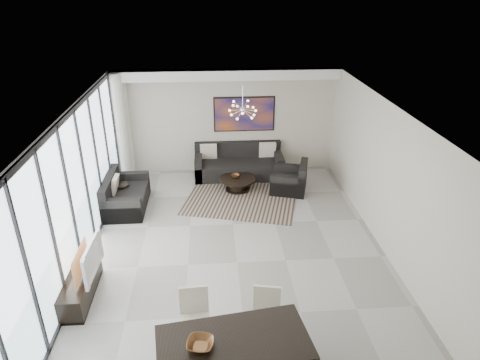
{
  "coord_description": "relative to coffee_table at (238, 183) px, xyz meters",
  "views": [
    {
      "loc": [
        -0.44,
        -6.84,
        5.05
      ],
      "look_at": [
        0.14,
        1.13,
        1.25
      ],
      "focal_mm": 32.0,
      "sensor_mm": 36.0,
      "label": 1
    }
  ],
  "objects": [
    {
      "name": "room_shell",
      "position": [
        0.23,
        -3.17,
        1.27
      ],
      "size": [
        6.0,
        9.0,
        2.9
      ],
      "color": "#A8A39B",
      "rests_on": "ground"
    },
    {
      "name": "window_wall",
      "position": [
        -3.08,
        -3.17,
        1.28
      ],
      "size": [
        0.37,
        8.95,
        2.9
      ],
      "color": "silver",
      "rests_on": "floor"
    },
    {
      "name": "soffit",
      "position": [
        -0.23,
        1.13,
        2.59
      ],
      "size": [
        5.98,
        0.4,
        0.26
      ],
      "primitive_type": "cube",
      "color": "white",
      "rests_on": "room_shell"
    },
    {
      "name": "painting",
      "position": [
        0.27,
        1.3,
        1.47
      ],
      "size": [
        1.68,
        0.04,
        0.98
      ],
      "primitive_type": "cube",
      "color": "#B45019",
      "rests_on": "room_shell"
    },
    {
      "name": "chandelier",
      "position": [
        0.07,
        -0.67,
        2.17
      ],
      "size": [
        0.66,
        0.66,
        0.71
      ],
      "color": "silver",
      "rests_on": "room_shell"
    },
    {
      "name": "rug",
      "position": [
        0.05,
        -0.57,
        -0.18
      ],
      "size": [
        3.12,
        2.68,
        0.01
      ],
      "primitive_type": "cube",
      "rotation": [
        0.0,
        0.0,
        -0.25
      ],
      "color": "black",
      "rests_on": "floor"
    },
    {
      "name": "coffee_table",
      "position": [
        0.0,
        0.0,
        0.0
      ],
      "size": [
        0.93,
        0.93,
        0.33
      ],
      "color": "black",
      "rests_on": "floor"
    },
    {
      "name": "bowl_coffee",
      "position": [
        -0.06,
        0.07,
        0.18
      ],
      "size": [
        0.27,
        0.27,
        0.07
      ],
      "primitive_type": "imported",
      "rotation": [
        0.0,
        0.0,
        0.16
      ],
      "color": "brown",
      "rests_on": "coffee_table"
    },
    {
      "name": "sofa_main",
      "position": [
        0.09,
        0.9,
        0.11
      ],
      "size": [
        2.42,
        0.99,
        0.88
      ],
      "color": "black",
      "rests_on": "floor"
    },
    {
      "name": "loveseat",
      "position": [
        -2.78,
        -0.74,
        0.09
      ],
      "size": [
        0.92,
        1.63,
        0.81
      ],
      "color": "black",
      "rests_on": "floor"
    },
    {
      "name": "armchair",
      "position": [
        1.36,
        -0.13,
        0.08
      ],
      "size": [
        1.09,
        1.13,
        0.78
      ],
      "color": "black",
      "rests_on": "floor"
    },
    {
      "name": "side_table",
      "position": [
        -2.88,
        -0.46,
        0.14
      ],
      "size": [
        0.35,
        0.35,
        0.48
      ],
      "color": "black",
      "rests_on": "floor"
    },
    {
      "name": "tv_console",
      "position": [
        -2.99,
        -3.94,
        0.04
      ],
      "size": [
        0.4,
        1.42,
        0.44
      ],
      "primitive_type": "cube",
      "color": "black",
      "rests_on": "floor"
    },
    {
      "name": "television",
      "position": [
        -2.83,
        -3.87,
        0.55
      ],
      "size": [
        0.17,
        1.01,
        0.58
      ],
      "primitive_type": "imported",
      "rotation": [
        0.0,
        0.0,
        1.54
      ],
      "color": "gray",
      "rests_on": "tv_console"
    },
    {
      "name": "dining_table",
      "position": [
        -0.46,
        -5.94,
        0.55
      ],
      "size": [
        2.09,
        1.25,
        0.82
      ],
      "color": "black",
      "rests_on": "floor"
    },
    {
      "name": "dining_chair_nw",
      "position": [
        -0.99,
        -5.08,
        0.35
      ],
      "size": [
        0.46,
        0.46,
        0.94
      ],
      "color": "beige",
      "rests_on": "floor"
    },
    {
      "name": "dining_chair_ne",
      "position": [
        0.09,
        -5.09,
        0.33
      ],
      "size": [
        0.49,
        0.49,
        0.9
      ],
      "color": "beige",
      "rests_on": "floor"
    },
    {
      "name": "bowl_dining",
      "position": [
        -0.88,
        -6.0,
        0.68
      ],
      "size": [
        0.4,
        0.4,
        0.08
      ],
      "primitive_type": "imported",
      "rotation": [
        0.0,
        0.0,
        -0.2
      ],
      "color": "brown",
      "rests_on": "dining_table"
    }
  ]
}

